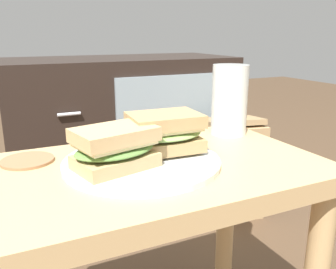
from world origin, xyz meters
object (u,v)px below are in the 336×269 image
object	(u,v)px
tv_cabinet	(122,124)
beer_glass	(229,101)
plate	(142,162)
sandwich_front	(115,148)
sandwich_back	(165,132)
paper_bag	(229,167)
coaster	(27,160)

from	to	relation	value
tv_cabinet	beer_glass	distance (m)	0.87
plate	sandwich_front	xyz separation A→B (m)	(-0.05, -0.02, 0.04)
sandwich_back	beer_glass	xyz separation A→B (m)	(0.20, 0.09, 0.03)
tv_cabinet	sandwich_front	distance (m)	1.03
tv_cabinet	beer_glass	xyz separation A→B (m)	(-0.02, -0.84, 0.24)
paper_bag	beer_glass	bearing A→B (deg)	-126.32
sandwich_front	tv_cabinet	bearing A→B (deg)	71.47
paper_bag	coaster	bearing A→B (deg)	-150.13
tv_cabinet	coaster	size ratio (longest dim) A/B	10.58
tv_cabinet	paper_bag	size ratio (longest dim) A/B	2.49
sandwich_back	beer_glass	size ratio (longest dim) A/B	0.91
plate	tv_cabinet	bearing A→B (deg)	74.01
tv_cabinet	sandwich_back	distance (m)	0.97
sandwich_front	coaster	world-z (taller)	sandwich_front
beer_glass	plate	bearing A→B (deg)	-157.33
plate	beer_glass	bearing A→B (deg)	22.67
coaster	beer_glass	bearing A→B (deg)	0.56
sandwich_front	paper_bag	bearing A→B (deg)	41.56
tv_cabinet	sandwich_back	xyz separation A→B (m)	(-0.22, -0.92, 0.22)
plate	paper_bag	xyz separation A→B (m)	(0.56, 0.52, -0.28)
plate	sandwich_front	bearing A→B (deg)	-160.94
coaster	tv_cabinet	bearing A→B (deg)	62.05
plate	paper_bag	size ratio (longest dim) A/B	0.70
coaster	plate	bearing A→B (deg)	-29.50
sandwich_back	tv_cabinet	bearing A→B (deg)	76.72
coaster	paper_bag	world-z (taller)	coaster
paper_bag	sandwich_front	bearing A→B (deg)	-138.44
beer_glass	coaster	distance (m)	0.43
plate	sandwich_back	size ratio (longest dim) A/B	1.92
tv_cabinet	paper_bag	bearing A→B (deg)	-55.87
sandwich_back	beer_glass	distance (m)	0.22
tv_cabinet	coaster	bearing A→B (deg)	-117.95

